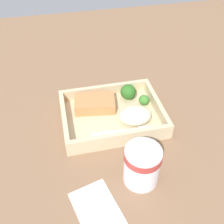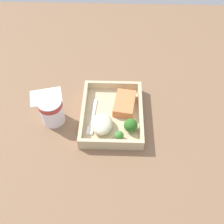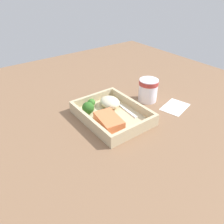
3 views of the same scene
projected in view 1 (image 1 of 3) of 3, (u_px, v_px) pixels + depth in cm
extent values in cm
cube|color=brown|center=(112.00, 122.00, 74.84)|extent=(160.00, 160.00, 2.00)
cube|color=#C7B38B|center=(112.00, 117.00, 73.76)|extent=(27.36, 21.16, 1.20)
cube|color=#C7B38B|center=(121.00, 138.00, 65.05)|extent=(27.36, 1.20, 3.30)
cube|color=#C7B38B|center=(105.00, 90.00, 79.43)|extent=(27.36, 1.20, 3.30)
cube|color=#C7B38B|center=(64.00, 119.00, 70.09)|extent=(1.20, 18.76, 3.30)
cube|color=#C7B38B|center=(157.00, 105.00, 74.39)|extent=(1.20, 18.76, 3.30)
cube|color=#EC7C48|center=(95.00, 104.00, 74.81)|extent=(12.17, 8.56, 3.17)
ellipsoid|color=beige|center=(135.00, 115.00, 70.64)|extent=(8.86, 7.29, 3.95)
cylinder|color=#81A356|center=(144.00, 103.00, 76.55)|extent=(1.16, 1.16, 1.01)
sphere|color=#3F7B2E|center=(144.00, 100.00, 75.64)|extent=(3.04, 3.04, 3.04)
cylinder|color=#7DA65B|center=(128.00, 97.00, 78.57)|extent=(1.74, 1.74, 1.29)
sphere|color=#2D6421|center=(128.00, 92.00, 77.29)|extent=(4.59, 4.59, 4.59)
cube|color=white|center=(115.00, 133.00, 68.33)|extent=(12.45, 2.04, 0.44)
cube|color=white|center=(145.00, 129.00, 69.19)|extent=(3.56, 2.45, 0.44)
cylinder|color=white|center=(142.00, 165.00, 56.54)|extent=(7.87, 7.87, 9.60)
cylinder|color=#B23833|center=(143.00, 155.00, 54.16)|extent=(8.11, 8.11, 1.73)
cube|color=white|center=(97.00, 209.00, 54.22)|extent=(11.08, 13.55, 0.24)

